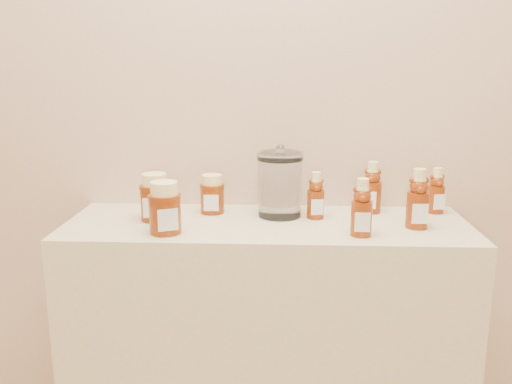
# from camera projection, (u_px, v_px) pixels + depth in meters

# --- Properties ---
(wall_back) EXTENTS (3.50, 0.02, 2.70)m
(wall_back) POSITION_uv_depth(u_px,v_px,m) (269.00, 67.00, 1.70)
(wall_back) COLOR tan
(wall_back) RESTS_ON ground
(display_table) EXTENTS (1.20, 0.40, 0.90)m
(display_table) POSITION_uv_depth(u_px,v_px,m) (266.00, 358.00, 1.72)
(display_table) COLOR beige
(display_table) RESTS_ON ground
(bear_bottle_back_left) EXTENTS (0.06, 0.06, 0.16)m
(bear_bottle_back_left) POSITION_uv_depth(u_px,v_px,m) (316.00, 192.00, 1.64)
(bear_bottle_back_left) COLOR #672208
(bear_bottle_back_left) RESTS_ON display_table
(bear_bottle_back_mid) EXTENTS (0.08, 0.08, 0.18)m
(bear_bottle_back_mid) POSITION_uv_depth(u_px,v_px,m) (372.00, 184.00, 1.70)
(bear_bottle_back_mid) COLOR #672208
(bear_bottle_back_mid) RESTS_ON display_table
(bear_bottle_back_right) EXTENTS (0.06, 0.06, 0.16)m
(bear_bottle_back_right) POSITION_uv_depth(u_px,v_px,m) (436.00, 188.00, 1.70)
(bear_bottle_back_right) COLOR #672208
(bear_bottle_back_right) RESTS_ON display_table
(bear_bottle_front_left) EXTENTS (0.06, 0.06, 0.18)m
(bear_bottle_front_left) POSITION_uv_depth(u_px,v_px,m) (362.00, 204.00, 1.47)
(bear_bottle_front_left) COLOR #672208
(bear_bottle_front_left) RESTS_ON display_table
(bear_bottle_front_right) EXTENTS (0.07, 0.07, 0.20)m
(bear_bottle_front_right) POSITION_uv_depth(u_px,v_px,m) (418.00, 195.00, 1.54)
(bear_bottle_front_right) COLOR #672208
(bear_bottle_front_right) RESTS_ON display_table
(honey_jar_left) EXTENTS (0.09, 0.09, 0.14)m
(honey_jar_left) POSITION_uv_depth(u_px,v_px,m) (155.00, 197.00, 1.62)
(honey_jar_left) COLOR #672208
(honey_jar_left) RESTS_ON display_table
(honey_jar_back) EXTENTS (0.08, 0.08, 0.12)m
(honey_jar_back) POSITION_uv_depth(u_px,v_px,m) (212.00, 194.00, 1.70)
(honey_jar_back) COLOR #672208
(honey_jar_back) RESTS_ON display_table
(honey_jar_front) EXTENTS (0.12, 0.12, 0.15)m
(honey_jar_front) POSITION_uv_depth(u_px,v_px,m) (165.00, 208.00, 1.50)
(honey_jar_front) COLOR #672208
(honey_jar_front) RESTS_ON display_table
(glass_canister) EXTENTS (0.15, 0.15, 0.22)m
(glass_canister) POSITION_uv_depth(u_px,v_px,m) (280.00, 182.00, 1.66)
(glass_canister) COLOR white
(glass_canister) RESTS_ON display_table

